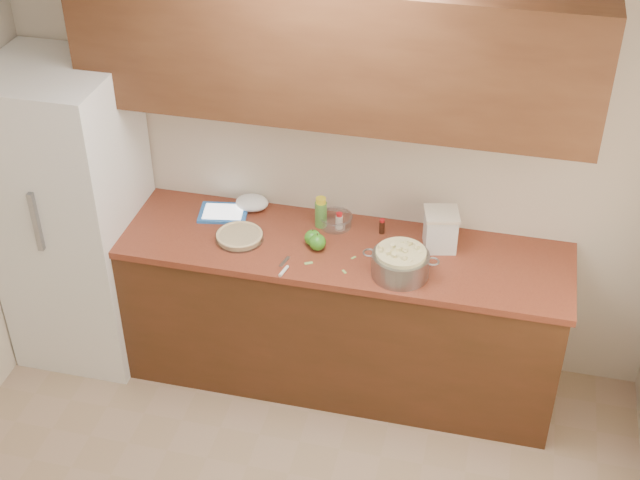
% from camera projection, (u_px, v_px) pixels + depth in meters
% --- Properties ---
extents(room_shell, '(3.60, 3.60, 3.60)m').
position_uv_depth(room_shell, '(235.00, 382.00, 3.37)').
color(room_shell, tan).
rests_on(room_shell, ground).
extents(counter_run, '(2.64, 0.68, 0.92)m').
position_uv_depth(counter_run, '(323.00, 310.00, 5.03)').
color(counter_run, '#4E2816').
rests_on(counter_run, ground).
extents(upper_cabinets, '(2.60, 0.34, 0.70)m').
position_uv_depth(upper_cabinets, '(332.00, 52.00, 4.29)').
color(upper_cabinets, '#57311A').
rests_on(upper_cabinets, room_shell).
extents(fridge, '(0.70, 0.70, 1.80)m').
position_uv_depth(fridge, '(74.00, 216.00, 5.02)').
color(fridge, white).
rests_on(fridge, ground).
extents(pie, '(0.26, 0.26, 0.04)m').
position_uv_depth(pie, '(239.00, 236.00, 4.78)').
color(pie, silver).
rests_on(pie, counter_run).
extents(colander, '(0.39, 0.29, 0.15)m').
position_uv_depth(colander, '(400.00, 263.00, 4.50)').
color(colander, gray).
rests_on(colander, counter_run).
extents(flour_canister, '(0.21, 0.21, 0.22)m').
position_uv_depth(flour_canister, '(440.00, 229.00, 4.68)').
color(flour_canister, silver).
rests_on(flour_canister, counter_run).
extents(tablet, '(0.30, 0.24, 0.02)m').
position_uv_depth(tablet, '(223.00, 213.00, 4.99)').
color(tablet, blue).
rests_on(tablet, counter_run).
extents(paring_knife, '(0.06, 0.18, 0.02)m').
position_uv_depth(paring_knife, '(284.00, 270.00, 4.56)').
color(paring_knife, gray).
rests_on(paring_knife, counter_run).
extents(lemon_bottle, '(0.07, 0.07, 0.18)m').
position_uv_depth(lemon_bottle, '(321.00, 213.00, 4.86)').
color(lemon_bottle, '#4C8C38').
rests_on(lemon_bottle, counter_run).
extents(cinnamon_shaker, '(0.04, 0.04, 0.10)m').
position_uv_depth(cinnamon_shaker, '(339.00, 221.00, 4.86)').
color(cinnamon_shaker, beige).
rests_on(cinnamon_shaker, counter_run).
extents(vanilla_bottle, '(0.03, 0.03, 0.09)m').
position_uv_depth(vanilla_bottle, '(382.00, 226.00, 4.82)').
color(vanilla_bottle, black).
rests_on(vanilla_bottle, counter_run).
extents(mixing_bowl, '(0.19, 0.19, 0.07)m').
position_uv_depth(mixing_bowl, '(336.00, 220.00, 4.88)').
color(mixing_bowl, silver).
rests_on(mixing_bowl, counter_run).
extents(paper_towel, '(0.23, 0.20, 0.08)m').
position_uv_depth(paper_towel, '(252.00, 203.00, 5.03)').
color(paper_towel, white).
rests_on(paper_towel, counter_run).
extents(apple_left, '(0.09, 0.09, 0.10)m').
position_uv_depth(apple_left, '(313.00, 238.00, 4.73)').
color(apple_left, '#388C20').
rests_on(apple_left, counter_run).
extents(apple_center, '(0.09, 0.09, 0.10)m').
position_uv_depth(apple_center, '(317.00, 242.00, 4.70)').
color(apple_center, '#388C20').
rests_on(apple_center, counter_run).
extents(peel_a, '(0.05, 0.04, 0.00)m').
position_uv_depth(peel_a, '(309.00, 263.00, 4.62)').
color(peel_a, '#95C35F').
rests_on(peel_a, counter_run).
extents(peel_b, '(0.03, 0.03, 0.00)m').
position_uv_depth(peel_b, '(344.00, 272.00, 4.56)').
color(peel_b, '#95C35F').
rests_on(peel_b, counter_run).
extents(peel_c, '(0.03, 0.03, 0.00)m').
position_uv_depth(peel_c, '(354.00, 258.00, 4.66)').
color(peel_c, '#95C35F').
rests_on(peel_c, counter_run).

